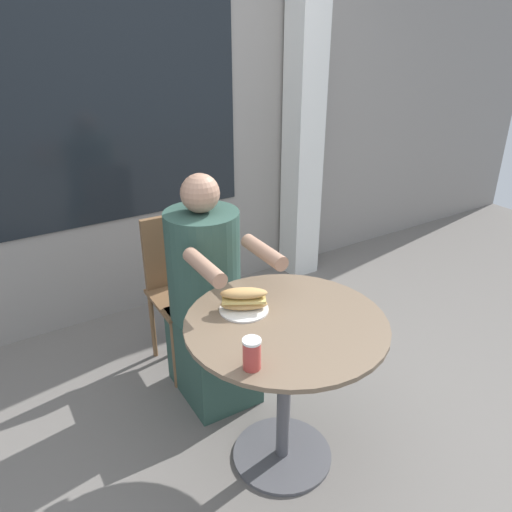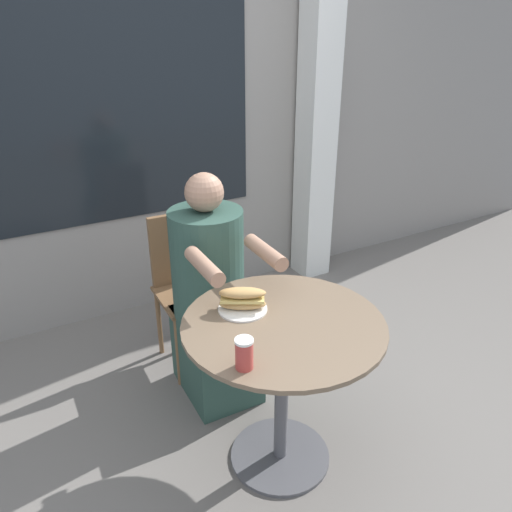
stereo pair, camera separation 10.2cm
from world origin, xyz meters
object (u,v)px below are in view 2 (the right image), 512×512
(cafe_table, at_px, (283,360))
(sandwich_on_plate, at_px, (243,301))
(seated_diner, at_px, (212,304))
(drink_cup, at_px, (244,354))
(diner_chair, at_px, (187,275))

(cafe_table, height_order, sandwich_on_plate, sandwich_on_plate)
(seated_diner, bearing_deg, drink_cup, 75.07)
(cafe_table, distance_m, seated_diner, 0.61)
(diner_chair, bearing_deg, cafe_table, 93.79)
(sandwich_on_plate, bearing_deg, seated_diner, 82.86)
(drink_cup, bearing_deg, diner_chair, 78.38)
(cafe_table, relative_size, sandwich_on_plate, 4.00)
(cafe_table, xyz_separation_m, sandwich_on_plate, (-0.10, 0.16, 0.23))
(sandwich_on_plate, bearing_deg, drink_cup, -117.06)
(diner_chair, relative_size, sandwich_on_plate, 4.21)
(cafe_table, xyz_separation_m, seated_diner, (-0.04, 0.61, -0.03))
(diner_chair, distance_m, seated_diner, 0.35)
(sandwich_on_plate, bearing_deg, diner_chair, 85.76)
(cafe_table, bearing_deg, drink_cup, -146.98)
(drink_cup, bearing_deg, seated_diner, 73.68)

